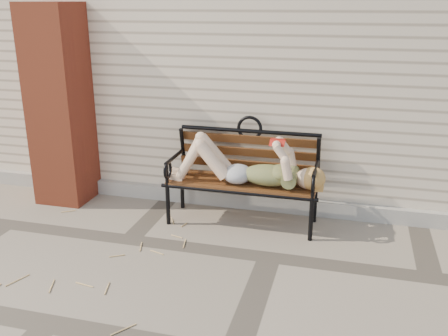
# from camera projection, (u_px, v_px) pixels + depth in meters

# --- Properties ---
(ground) EXTENTS (80.00, 80.00, 0.00)m
(ground) POSITION_uv_depth(u_px,v_px,m) (269.00, 257.00, 4.11)
(ground) COLOR gray
(ground) RESTS_ON ground
(house_wall) EXTENTS (8.00, 4.00, 3.00)m
(house_wall) POSITION_uv_depth(u_px,v_px,m) (313.00, 42.00, 6.38)
(house_wall) COLOR beige
(house_wall) RESTS_ON ground
(foundation_strip) EXTENTS (8.00, 0.10, 0.15)m
(foundation_strip) POSITION_uv_depth(u_px,v_px,m) (286.00, 205.00, 4.97)
(foundation_strip) COLOR #A7A397
(foundation_strip) RESTS_ON ground
(brick_pillar) EXTENTS (0.50, 0.50, 2.00)m
(brick_pillar) POSITION_uv_depth(u_px,v_px,m) (60.00, 106.00, 5.03)
(brick_pillar) COLOR #A34024
(brick_pillar) RESTS_ON ground
(garden_bench) EXTENTS (1.51, 0.60, 0.98)m
(garden_bench) POSITION_uv_depth(u_px,v_px,m) (245.00, 165.00, 4.66)
(garden_bench) COLOR black
(garden_bench) RESTS_ON ground
(reading_woman) EXTENTS (1.42, 0.32, 0.45)m
(reading_woman) POSITION_uv_depth(u_px,v_px,m) (243.00, 166.00, 4.54)
(reading_woman) COLOR #093440
(reading_woman) RESTS_ON ground
(straw_scatter) EXTENTS (2.14, 1.32, 0.01)m
(straw_scatter) POSITION_uv_depth(u_px,v_px,m) (37.00, 244.00, 4.32)
(straw_scatter) COLOR tan
(straw_scatter) RESTS_ON ground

